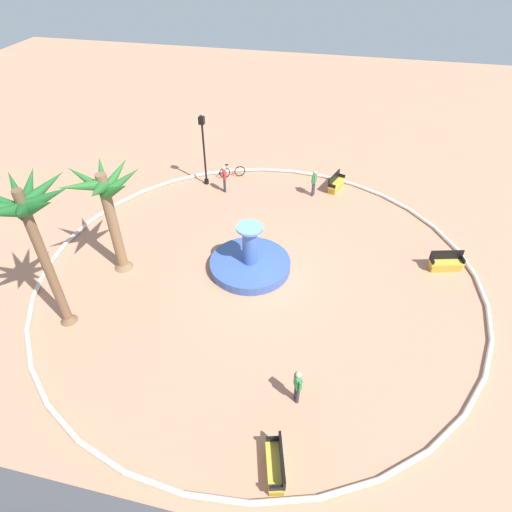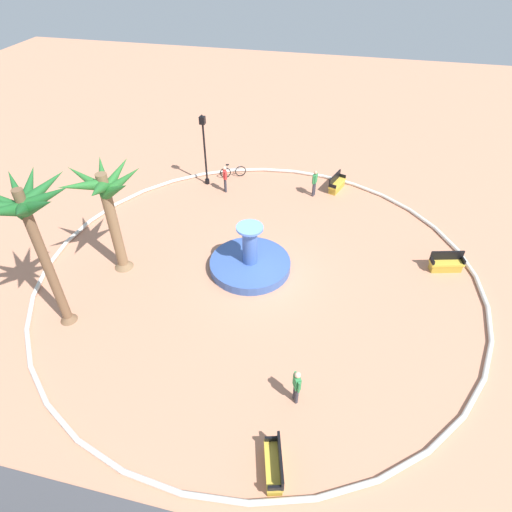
# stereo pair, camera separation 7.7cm
# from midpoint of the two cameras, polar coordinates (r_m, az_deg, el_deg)

# --- Properties ---
(ground_plane) EXTENTS (80.00, 80.00, 0.00)m
(ground_plane) POSITION_cam_midpoint_polar(r_m,az_deg,el_deg) (20.85, 0.24, -2.34)
(ground_plane) COLOR tan
(plaza_curb) EXTENTS (20.94, 20.94, 0.20)m
(plaza_curb) POSITION_cam_midpoint_polar(r_m,az_deg,el_deg) (20.78, 0.24, -2.13)
(plaza_curb) COLOR silver
(plaza_curb) RESTS_ON ground
(fountain) EXTENTS (3.93, 3.93, 2.49)m
(fountain) POSITION_cam_midpoint_polar(r_m,az_deg,el_deg) (20.93, -0.90, -0.91)
(fountain) COLOR #38569E
(fountain) RESTS_ON ground
(palm_tree_near_fountain) EXTENTS (3.51, 3.57, 6.70)m
(palm_tree_near_fountain) POSITION_cam_midpoint_polar(r_m,az_deg,el_deg) (17.15, -28.14, 4.70)
(palm_tree_near_fountain) COLOR brown
(palm_tree_near_fountain) RESTS_ON ground
(palm_tree_by_curb) EXTENTS (3.57, 3.67, 5.39)m
(palm_tree_by_curb) POSITION_cam_midpoint_polar(r_m,az_deg,el_deg) (19.99, -19.26, 7.25)
(palm_tree_by_curb) COLOR brown
(palm_tree_by_curb) RESTS_ON ground
(bench_east) EXTENTS (1.67, 0.89, 1.00)m
(bench_east) POSITION_cam_midpoint_polar(r_m,az_deg,el_deg) (22.80, 23.74, -0.93)
(bench_east) COLOR gold
(bench_east) RESTS_ON ground
(bench_west) EXTENTS (0.99, 1.68, 1.00)m
(bench_west) POSITION_cam_midpoint_polar(r_m,az_deg,el_deg) (27.58, 10.47, 9.31)
(bench_west) COLOR gold
(bench_west) RESTS_ON ground
(bench_north) EXTENTS (0.91, 1.68, 1.00)m
(bench_north) POSITION_cam_midpoint_polar(r_m,az_deg,el_deg) (14.88, 2.46, -26.06)
(bench_north) COLOR gold
(bench_north) RESTS_ON ground
(lamppost) EXTENTS (0.32, 0.32, 4.53)m
(lamppost) POSITION_cam_midpoint_polar(r_m,az_deg,el_deg) (26.89, -7.04, 14.41)
(lamppost) COLOR black
(lamppost) RESTS_ON ground
(bicycle_red_frame) EXTENTS (1.58, 0.80, 0.94)m
(bicycle_red_frame) POSITION_cam_midpoint_polar(r_m,az_deg,el_deg) (28.54, -3.26, 11.10)
(bicycle_red_frame) COLOR black
(bicycle_red_frame) RESTS_ON ground
(person_cyclist_helmet) EXTENTS (0.33, 0.49, 1.70)m
(person_cyclist_helmet) POSITION_cam_midpoint_polar(r_m,az_deg,el_deg) (26.69, -4.30, 10.30)
(person_cyclist_helmet) COLOR #33333D
(person_cyclist_helmet) RESTS_ON ground
(person_cyclist_photo) EXTENTS (0.29, 0.51, 1.68)m
(person_cyclist_photo) POSITION_cam_midpoint_polar(r_m,az_deg,el_deg) (26.44, 7.60, 9.73)
(person_cyclist_photo) COLOR #33333D
(person_cyclist_photo) RESTS_ON ground
(person_pedestrian_stroll) EXTENTS (0.33, 0.48, 1.61)m
(person_pedestrian_stroll) POSITION_cam_midpoint_polar(r_m,az_deg,el_deg) (15.69, 5.39, -16.66)
(person_pedestrian_stroll) COLOR #33333D
(person_pedestrian_stroll) RESTS_ON ground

